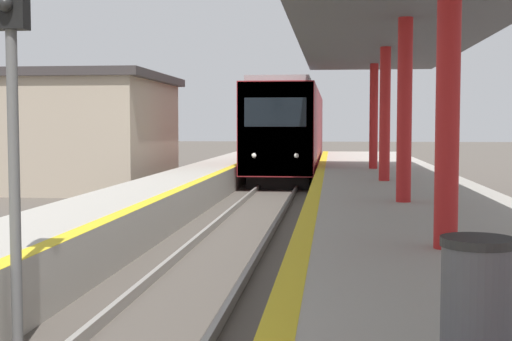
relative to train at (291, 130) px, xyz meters
name	(u,v)px	position (x,y,z in m)	size (l,w,h in m)	color
train	(291,130)	(0.00, 0.00, 0.00)	(2.79, 19.99, 4.26)	black
signal_near	(11,68)	(-1.36, -28.06, 0.89)	(0.36, 0.31, 4.36)	#595959
station_canopy	(406,18)	(3.49, -20.80, 2.40)	(4.68, 27.25, 3.90)	red
trash_bin	(477,300)	(3.02, -30.65, -0.86)	(0.49, 0.49, 0.83)	#4C4C51
station_building	(23,131)	(-9.88, -8.96, 0.03)	(11.20, 7.70, 4.36)	tan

